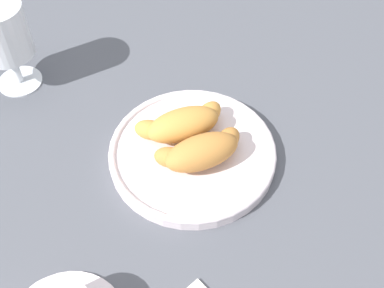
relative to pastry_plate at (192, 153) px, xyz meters
The scene contains 5 objects.
ground_plane 0.04m from the pastry_plate, 142.46° to the right, with size 2.20×2.20×0.00m, color #4C4F56.
pastry_plate is the anchor object (origin of this frame).
croissant_large 0.04m from the pastry_plate, 66.93° to the right, with size 0.13×0.09×0.04m.
croissant_small 0.04m from the pastry_plate, 111.99° to the left, with size 0.13×0.09×0.04m.
juice_glass_left 0.32m from the pastry_plate, 147.07° to the left, with size 0.08×0.08×0.14m.
Camera 1 is at (0.00, -0.39, 0.55)m, focal length 46.99 mm.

